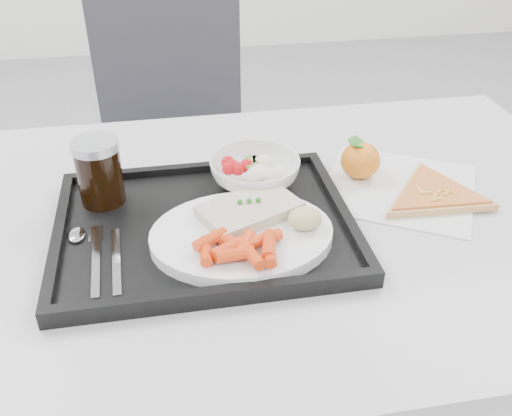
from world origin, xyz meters
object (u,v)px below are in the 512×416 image
Objects in this scene: table at (269,245)px; cola_glass at (99,171)px; chair at (175,137)px; tray at (205,227)px; dinner_plate at (242,235)px; pizza_slice at (435,194)px; tangerine at (360,160)px; salad_bowl at (255,172)px.

table is 11.11× the size of cola_glass.
table is 0.30m from cola_glass.
tray is at bearing -88.84° from chair.
pizza_slice is at bearing 12.62° from dinner_plate.
tray is (-0.11, -0.03, 0.08)m from table.
pizza_slice is at bearing -61.61° from chair.
tangerine is (0.24, 0.17, 0.01)m from dinner_plate.
cola_glass is 0.36× the size of pizza_slice.
tray is 0.19m from cola_glass.
cola_glass is at bearing 148.52° from tray.
tangerine is at bearing 4.04° from salad_bowl.
tray is at bearing -31.48° from cola_glass.
table is 1.29× the size of chair.
salad_bowl is at bearing -175.96° from tangerine.
table is 0.14m from tray.
table is at bearing -13.11° from cola_glass.
chair is 0.88m from pizza_slice.
tray is 0.14m from salad_bowl.
cola_glass is 0.45m from tangerine.
chair is 3.44× the size of dinner_plate.
tangerine reaches higher than pizza_slice.
cola_glass is at bearing 172.49° from pizza_slice.
tangerine is at bearing 35.31° from dinner_plate.
table is 4.44× the size of dinner_plate.
tray is at bearing 133.13° from dinner_plate.
pizza_slice is at bearing 3.38° from tray.
tangerine is (0.30, -0.66, 0.25)m from chair.
tangerine is (0.29, 0.12, 0.03)m from tray.
tangerine is 0.28× the size of pizza_slice.
tangerine reaches higher than tray.
dinner_plate is 0.90× the size of pizza_slice.
tray is 4.17× the size of cola_glass.
chair reaches higher than cola_glass.
tray reaches higher than pizza_slice.
cola_glass is 0.55m from pizza_slice.
tangerine is at bearing 21.92° from tray.
pizza_slice is at bearing -42.63° from tangerine.
chair reaches higher than salad_bowl.
pizza_slice reaches higher than table.
pizza_slice is (0.34, 0.08, -0.01)m from dinner_plate.
cola_glass reaches higher than dinner_plate.
tangerine reaches higher than table.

